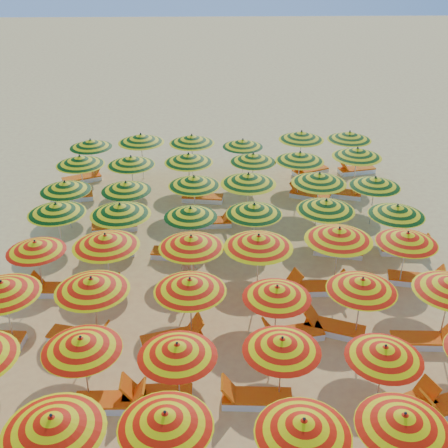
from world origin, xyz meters
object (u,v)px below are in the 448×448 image
Objects in this scene: umbrella_22 at (339,234)px; lounger_12 at (424,340)px; umbrella_14 at (190,285)px; umbrella_24 at (56,208)px; umbrella_7 at (81,344)px; umbrella_45 at (243,143)px; umbrella_36 at (80,160)px; lounger_22 at (116,226)px; umbrella_47 at (350,136)px; umbrella_19 at (106,240)px; umbrella_31 at (126,186)px; umbrella_13 at (92,284)px; umbrella_8 at (177,350)px; lounger_3 at (156,395)px; umbrella_10 at (385,352)px; umbrella_33 at (248,179)px; umbrella_41 at (357,152)px; umbrella_15 at (277,292)px; lounger_27 at (342,193)px; umbrella_4 at (404,421)px; lounger_17 at (416,279)px; umbrella_25 at (120,209)px; lounger_9 at (173,339)px; lounger_14 at (94,292)px; lounger_23 at (211,222)px; umbrella_27 at (254,209)px; umbrella_32 at (194,181)px; lounger_30 at (356,170)px; lounger_21 at (405,249)px; umbrella_26 at (191,212)px; umbrella_38 at (189,158)px; umbrella_44 at (192,139)px; umbrella_9 at (282,344)px; umbrella_28 at (326,205)px; lounger_2 at (112,402)px; lounger_10 at (292,334)px; lounger_28 at (83,178)px; lounger_25 at (202,198)px; umbrella_37 at (131,161)px; umbrella_29 at (397,210)px; umbrella_16 at (362,285)px; umbrella_3 at (303,427)px; lounger_18 at (108,252)px; beachgoer_a at (189,262)px; lounger_26 at (309,195)px; umbrella_18 at (35,246)px; lounger_4 at (255,398)px; umbrella_12 at (2,288)px; lounger_8 at (80,337)px; lounger_29 at (309,171)px; lounger_5 at (403,407)px; lounger_15 at (276,291)px; lounger_11 at (333,328)px; umbrella_2 at (165,420)px; umbrella_21 at (259,241)px; lounger_20 at (339,251)px; umbrella_23 at (407,238)px; umbrella_46 at (301,136)px; umbrella_43 at (141,138)px; lounger_24 at (71,197)px.

umbrella_22 reaches higher than lounger_12.
umbrella_14 is 1.00× the size of umbrella_24.
umbrella_45 is (4.55, 13.65, -0.07)m from umbrella_7.
umbrella_36 is 1.34× the size of lounger_22.
umbrella_47 is 12.28m from lounger_12.
umbrella_19 is 4.37m from umbrella_31.
umbrella_36 is at bearing 103.05° from umbrella_13.
lounger_3 is at bearing 161.76° from umbrella_8.
umbrella_10 is 9.73m from umbrella_33.
umbrella_14 is 0.88× the size of umbrella_41.
umbrella_15 reaches higher than lounger_27.
umbrella_47 is (11.62, 7.02, 0.04)m from umbrella_24.
umbrella_13 is (-6.93, 4.76, 0.12)m from umbrella_4.
lounger_17 is at bearing -31.17° from lounger_22.
lounger_9 is at bearing -66.95° from umbrella_25.
lounger_14 is 5.92m from lounger_23.
umbrella_32 is at bearing 131.57° from umbrella_27.
umbrella_36 is 12.61m from lounger_30.
umbrella_24 is 1.19× the size of lounger_21.
umbrella_38 is at bearing 92.33° from umbrella_26.
umbrella_9 is at bearing -80.10° from umbrella_44.
umbrella_28 is at bearing 0.94° from umbrella_26.
lounger_2 is 0.96× the size of lounger_10.
lounger_25 is at bearing -47.01° from lounger_28.
umbrella_32 is 3.40m from umbrella_37.
lounger_9 is (-7.42, -4.49, -1.65)m from umbrella_29.
umbrella_41 is (2.12, 9.49, 0.15)m from umbrella_16.
umbrella_22 reaches higher than umbrella_3.
lounger_18 is 4.21m from lounger_23.
umbrella_26 is 1.87m from beachgoer_a.
umbrella_33 is 4.10m from lounger_26.
lounger_22 is (-0.59, 8.77, -1.62)m from umbrella_7.
lounger_4 is (6.38, -4.89, -1.54)m from umbrella_18.
umbrella_12 is 2.52m from lounger_8.
umbrella_10 is 1.15× the size of lounger_29.
lounger_15 is at bearing 95.45° from lounger_5.
umbrella_47 is (6.96, 11.73, 0.04)m from umbrella_14.
lounger_25 is at bearing 145.19° from umbrella_29.
umbrella_33 reaches higher than lounger_27.
lounger_30 is (3.42, 11.65, 0.00)m from lounger_11.
lounger_21 is at bearing -126.93° from lounger_4.
umbrella_16 is 5.40m from lounger_9.
umbrella_2 is 1.42× the size of lounger_14.
umbrella_21 is 4.34m from lounger_20.
lounger_18 is (-5.66, 2.57, 0.00)m from lounger_15.
umbrella_46 is at bearing 101.62° from umbrella_23.
umbrella_43 is 7.95m from lounger_29.
umbrella_3 is 1.22× the size of umbrella_10.
lounger_30 is 11.69m from beachgoer_a.
umbrella_26 is at bearing 125.39° from lounger_24.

